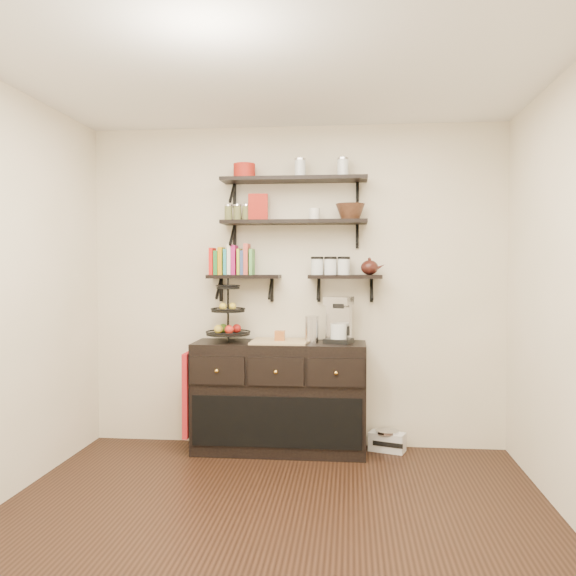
# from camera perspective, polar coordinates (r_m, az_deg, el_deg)

# --- Properties ---
(floor) EXTENTS (3.50, 3.50, 0.00)m
(floor) POSITION_cam_1_polar(r_m,az_deg,el_deg) (3.75, -1.90, -21.85)
(floor) COLOR black
(floor) RESTS_ON ground
(ceiling) EXTENTS (3.50, 3.50, 0.02)m
(ceiling) POSITION_cam_1_polar(r_m,az_deg,el_deg) (3.63, -1.95, 21.03)
(ceiling) COLOR white
(ceiling) RESTS_ON back_wall
(back_wall) EXTENTS (3.50, 0.02, 2.70)m
(back_wall) POSITION_cam_1_polar(r_m,az_deg,el_deg) (5.17, 0.70, 0.15)
(back_wall) COLOR white
(back_wall) RESTS_ON ground
(shelf_top) EXTENTS (1.20, 0.27, 0.23)m
(shelf_top) POSITION_cam_1_polar(r_m,az_deg,el_deg) (5.09, 0.57, 10.08)
(shelf_top) COLOR black
(shelf_top) RESTS_ON back_wall
(shelf_mid) EXTENTS (1.20, 0.27, 0.23)m
(shelf_mid) POSITION_cam_1_polar(r_m,az_deg,el_deg) (5.05, 0.57, 6.14)
(shelf_mid) COLOR black
(shelf_mid) RESTS_ON back_wall
(shelf_low_left) EXTENTS (0.60, 0.25, 0.23)m
(shelf_low_left) POSITION_cam_1_polar(r_m,az_deg,el_deg) (5.11, -4.11, 1.00)
(shelf_low_left) COLOR black
(shelf_low_left) RESTS_ON back_wall
(shelf_low_right) EXTENTS (0.60, 0.25, 0.23)m
(shelf_low_right) POSITION_cam_1_polar(r_m,az_deg,el_deg) (5.03, 5.35, 0.98)
(shelf_low_right) COLOR black
(shelf_low_right) RESTS_ON back_wall
(cookbooks) EXTENTS (0.36, 0.15, 0.26)m
(cookbooks) POSITION_cam_1_polar(r_m,az_deg,el_deg) (5.12, -5.09, 2.53)
(cookbooks) COLOR red
(cookbooks) RESTS_ON shelf_low_left
(glass_canisters) EXTENTS (0.32, 0.10, 0.13)m
(glass_canisters) POSITION_cam_1_polar(r_m,az_deg,el_deg) (5.03, 3.99, 1.98)
(glass_canisters) COLOR silver
(glass_canisters) RESTS_ON shelf_low_right
(sideboard) EXTENTS (1.40, 0.50, 0.92)m
(sideboard) POSITION_cam_1_polar(r_m,az_deg,el_deg) (5.06, -0.80, -10.14)
(sideboard) COLOR black
(sideboard) RESTS_ON floor
(fruit_stand) EXTENTS (0.36, 0.36, 0.53)m
(fruit_stand) POSITION_cam_1_polar(r_m,az_deg,el_deg) (5.04, -5.58, -2.96)
(fruit_stand) COLOR black
(fruit_stand) RESTS_ON sideboard
(candle) EXTENTS (0.08, 0.08, 0.08)m
(candle) POSITION_cam_1_polar(r_m,az_deg,el_deg) (4.98, -0.76, -4.47)
(candle) COLOR #9A5223
(candle) RESTS_ON sideboard
(coffee_maker) EXTENTS (0.25, 0.25, 0.37)m
(coffee_maker) POSITION_cam_1_polar(r_m,az_deg,el_deg) (4.96, 4.77, -3.07)
(coffee_maker) COLOR black
(coffee_maker) RESTS_ON sideboard
(thermal_carafe) EXTENTS (0.11, 0.11, 0.22)m
(thermal_carafe) POSITION_cam_1_polar(r_m,az_deg,el_deg) (4.93, 2.23, -3.90)
(thermal_carafe) COLOR silver
(thermal_carafe) RESTS_ON sideboard
(apron) EXTENTS (0.04, 0.29, 0.68)m
(apron) POSITION_cam_1_polar(r_m,az_deg,el_deg) (5.09, -9.24, -9.71)
(apron) COLOR maroon
(apron) RESTS_ON sideboard
(radio) EXTENTS (0.32, 0.24, 0.17)m
(radio) POSITION_cam_1_polar(r_m,az_deg,el_deg) (5.22, 9.26, -13.93)
(radio) COLOR silver
(radio) RESTS_ON floor
(recipe_box) EXTENTS (0.17, 0.08, 0.22)m
(recipe_box) POSITION_cam_1_polar(r_m,az_deg,el_deg) (5.10, -2.82, 7.55)
(recipe_box) COLOR #A01C12
(recipe_box) RESTS_ON shelf_mid
(walnut_bowl) EXTENTS (0.24, 0.24, 0.13)m
(walnut_bowl) POSITION_cam_1_polar(r_m,az_deg,el_deg) (5.03, 5.85, 7.10)
(walnut_bowl) COLOR black
(walnut_bowl) RESTS_ON shelf_mid
(ramekins) EXTENTS (0.09, 0.09, 0.10)m
(ramekins) POSITION_cam_1_polar(r_m,az_deg,el_deg) (5.04, 2.48, 6.91)
(ramekins) COLOR white
(ramekins) RESTS_ON shelf_mid
(teapot) EXTENTS (0.19, 0.14, 0.14)m
(teapot) POSITION_cam_1_polar(r_m,az_deg,el_deg) (5.03, 7.64, 2.04)
(teapot) COLOR #33130F
(teapot) RESTS_ON shelf_low_right
(red_pot) EXTENTS (0.18, 0.18, 0.12)m
(red_pot) POSITION_cam_1_polar(r_m,az_deg,el_deg) (5.15, -4.10, 10.85)
(red_pot) COLOR #A01C12
(red_pot) RESTS_ON shelf_top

